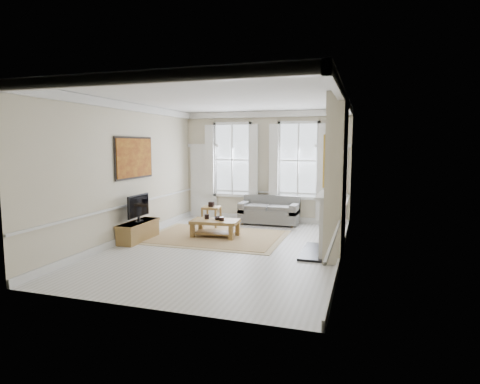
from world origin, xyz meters
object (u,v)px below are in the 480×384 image
(sofa, at_px, (270,212))
(side_table, at_px, (211,210))
(tv_stand, at_px, (138,231))
(coffee_table, at_px, (215,223))

(sofa, xyz_separation_m, side_table, (-1.48, -1.02, 0.14))
(sofa, relative_size, tv_stand, 1.31)
(sofa, xyz_separation_m, coffee_table, (-0.93, -2.16, 0.02))
(sofa, height_order, side_table, sofa)
(sofa, bearing_deg, tv_stand, -130.43)
(coffee_table, relative_size, tv_stand, 0.94)
(coffee_table, distance_m, tv_stand, 1.93)
(tv_stand, bearing_deg, coffee_table, 28.53)
(side_table, relative_size, coffee_table, 0.48)
(side_table, bearing_deg, tv_stand, -118.89)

